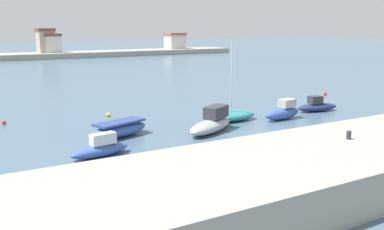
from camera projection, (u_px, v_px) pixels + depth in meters
name	position (u px, v px, depth m)	size (l,w,h in m)	color
ground_plane	(291.00, 137.00, 31.96)	(400.00, 400.00, 0.00)	#476075
mooring_bollard	(349.00, 135.00, 23.34)	(0.26, 0.26, 0.46)	#2D2D33
moored_boat_0	(100.00, 148.00, 27.18)	(4.14, 1.85, 1.47)	#3856A8
moored_boat_1	(120.00, 129.00, 32.00)	(5.22, 3.30, 1.17)	#3856A8
moored_boat_2	(212.00, 123.00, 33.43)	(5.73, 4.23, 1.93)	#9E9EA3
moored_boat_3	(229.00, 116.00, 37.14)	(5.26, 2.02, 7.07)	teal
moored_boat_4	(283.00, 112.00, 37.93)	(4.30, 1.79, 1.75)	#3856A8
moored_boat_5	(317.00, 106.00, 41.45)	(4.51, 2.06, 1.51)	navy
mooring_buoy_0	(4.00, 122.00, 36.02)	(0.35, 0.35, 0.35)	red
mooring_buoy_1	(108.00, 115.00, 39.00)	(0.37, 0.37, 0.37)	yellow
mooring_buoy_2	(94.00, 143.00, 29.80)	(0.25, 0.25, 0.25)	white
mooring_buoy_4	(325.00, 94.00, 50.97)	(0.41, 0.41, 0.41)	red
distant_shoreline	(14.00, 50.00, 104.82)	(107.50, 10.49, 8.44)	gray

